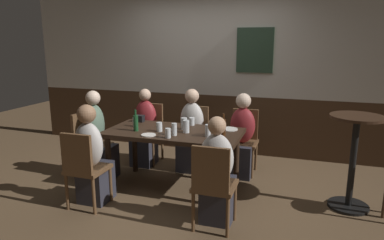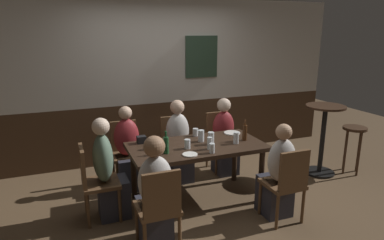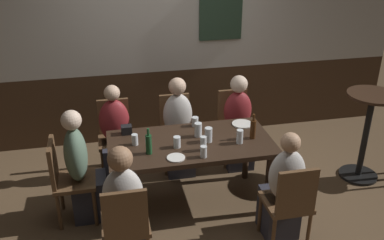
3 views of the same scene
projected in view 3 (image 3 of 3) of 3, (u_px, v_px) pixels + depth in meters
ground_plane at (191, 202)px, 4.63m from camera, size 12.00×12.00×0.00m
wall_back at (164, 44)px, 5.53m from camera, size 6.40×0.13×2.60m
dining_table at (191, 149)px, 4.35m from camera, size 1.65×0.85×0.74m
chair_right_near at (290, 201)px, 3.82m from camera, size 0.40×0.40×0.88m
chair_mid_far at (176, 127)px, 5.16m from camera, size 0.40×0.40×0.88m
chair_left_near at (126, 224)px, 3.54m from camera, size 0.40×0.40×0.88m
chair_left_far at (115, 133)px, 5.02m from camera, size 0.40×0.40×0.88m
chair_right_far at (234, 122)px, 5.30m from camera, size 0.40×0.40×0.88m
chair_head_west at (66, 176)px, 4.18m from camera, size 0.40×0.40×0.88m
person_right_near at (282, 194)px, 3.97m from camera, size 0.34×0.37×1.12m
person_mid_far at (179, 133)px, 5.02m from camera, size 0.34×0.37×1.16m
person_left_near at (124, 212)px, 3.69m from camera, size 0.34×0.37×1.15m
person_left_far at (116, 141)px, 4.89m from camera, size 0.34×0.37×1.13m
person_right_far at (238, 128)px, 5.16m from camera, size 0.34×0.37×1.14m
person_head_west at (83, 174)px, 4.21m from camera, size 0.37×0.34×1.19m
beer_glass_half at (240, 137)px, 4.26m from camera, size 0.07×0.07×0.14m
tumbler_short at (204, 152)px, 4.02m from camera, size 0.06×0.06×0.11m
tumbler_water at (195, 122)px, 4.62m from camera, size 0.07×0.07×0.10m
highball_clear at (203, 144)px, 4.13m from camera, size 0.06×0.06×0.15m
pint_glass_stout at (208, 136)px, 4.29m from camera, size 0.08×0.08×0.15m
pint_glass_pale at (135, 140)px, 4.24m from camera, size 0.06×0.06×0.11m
pint_glass_amber at (198, 130)px, 4.40m from camera, size 0.08×0.08×0.15m
beer_glass_tall at (177, 142)px, 4.19m from camera, size 0.07×0.07×0.11m
beer_bottle_green at (149, 144)px, 4.06m from camera, size 0.06×0.06×0.26m
beer_bottle_brown at (253, 129)px, 4.34m from camera, size 0.06×0.06×0.27m
plate_white_large at (242, 124)px, 4.67m from camera, size 0.22×0.22×0.01m
plate_white_small at (176, 158)px, 4.01m from camera, size 0.17×0.17×0.01m
condiment_caddy at (127, 130)px, 4.46m from camera, size 0.11×0.09×0.09m
side_bar_table at (367, 130)px, 4.84m from camera, size 0.56×0.56×1.05m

